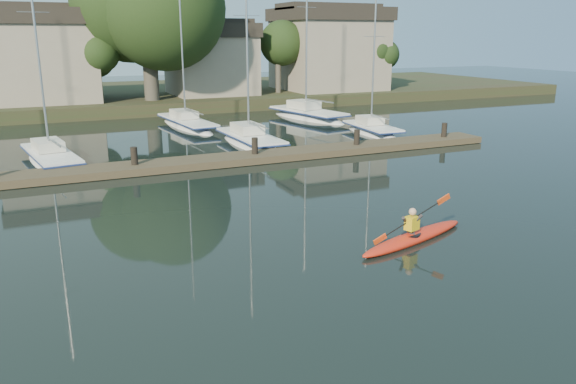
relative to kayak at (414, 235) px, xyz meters
name	(u,v)px	position (x,y,z in m)	size (l,w,h in m)	color
ground	(337,273)	(-3.36, -1.16, -0.19)	(160.00, 160.00, 0.00)	black
kayak	(414,235)	(0.00, 0.00, 0.00)	(4.81, 2.03, 1.54)	#CC400F
dock	(198,162)	(-3.36, 12.84, 0.02)	(34.00, 2.00, 1.80)	#4A3E2A
sailboat_1	(52,166)	(-9.86, 16.74, -0.36)	(3.09, 7.86, 12.53)	white
sailboat_3	(250,148)	(0.99, 17.11, -0.37)	(2.26, 7.86, 12.60)	white
sailboat_4	(372,136)	(9.60, 17.46, -0.36)	(2.35, 6.41, 10.69)	white
sailboat_6	(187,129)	(-0.73, 25.12, -0.36)	(2.80, 9.30, 14.56)	white
sailboat_7	(308,121)	(8.77, 25.29, -0.40)	(4.05, 9.09, 14.20)	white
shore	(135,69)	(-1.74, 39.13, 3.04)	(90.00, 25.25, 12.75)	#27361B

